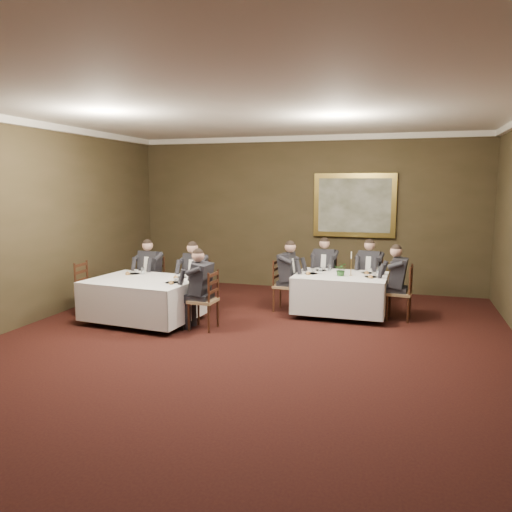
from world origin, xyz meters
The scene contains 26 objects.
ground centered at (0.00, 0.00, 0.00)m, with size 10.00×10.00×0.00m, color black.
ceiling centered at (0.00, 0.00, 3.50)m, with size 8.00×10.00×0.10m, color silver.
back_wall centered at (0.00, 5.00, 1.75)m, with size 8.00×0.10×3.50m, color #362F1B.
crown_molding centered at (0.00, 0.00, 3.44)m, with size 8.00×10.00×0.12m.
table_main centered at (1.12, 2.76, 0.45)m, with size 1.70×1.31×0.67m.
table_second centered at (-2.15, 1.32, 0.45)m, with size 2.00×1.60×0.67m.
chair_main_backleft centered at (0.69, 3.63, 0.28)m, with size 0.47×0.45×1.00m.
diner_main_backleft centered at (0.69, 3.61, 0.51)m, with size 0.44×0.50×1.35m.
chair_main_backright centered at (1.59, 3.61, 0.28)m, with size 0.51×0.49×1.00m.
diner_main_backright centered at (1.58, 3.60, 0.51)m, with size 0.48×0.54×1.35m.
chair_main_endleft centered at (0.06, 2.78, 0.28)m, with size 0.46×0.48×1.00m.
diner_main_endleft centered at (0.07, 2.78, 0.51)m, with size 0.52×0.45×1.35m.
chair_main_endright centered at (2.18, 2.74, 0.28)m, with size 0.46×0.47×1.00m.
diner_main_endright centered at (2.16, 2.74, 0.51)m, with size 0.51×0.44×1.35m.
chair_sec_backleft centered at (-2.55, 2.33, 0.28)m, with size 0.48×0.46×1.00m.
diner_sec_backleft centered at (-2.55, 2.31, 0.51)m, with size 0.45×0.52×1.35m.
chair_sec_backright centered at (-1.55, 2.23, 0.28)m, with size 0.53×0.52×1.00m.
diner_sec_backright centered at (-1.55, 2.21, 0.51)m, with size 0.51×0.57×1.35m.
chair_sec_endright centered at (-0.97, 1.20, 0.28)m, with size 0.44×0.46×1.00m.
diner_sec_endright centered at (-0.98, 1.20, 0.51)m, with size 0.50×0.43×1.35m.
chair_sec_endleft centered at (-3.33, 1.43, 0.28)m, with size 0.43×0.45×1.00m.
centerpiece centered at (1.14, 2.64, 0.89)m, with size 0.23×0.20×0.26m, color #2D5926.
candlestick centered at (1.30, 2.73, 0.93)m, with size 0.07×0.07×0.46m.
place_setting_table_main centered at (0.73, 3.15, 0.80)m, with size 0.33×0.31×0.14m.
place_setting_table_second centered at (-2.56, 1.79, 0.80)m, with size 0.33×0.31×0.14m.
painting centered at (1.12, 4.94, 1.95)m, with size 1.80×0.09×1.41m.
Camera 1 is at (2.21, -6.36, 2.42)m, focal length 35.00 mm.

